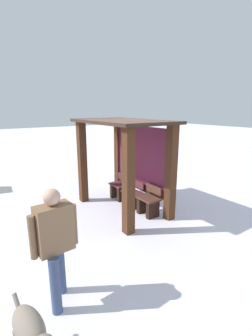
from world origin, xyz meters
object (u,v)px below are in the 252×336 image
at_px(bench_center_inside, 133,197).
at_px(person_walking, 55,238).
at_px(dog, 31,333).
at_px(bench_left_inside, 119,189).
at_px(bench_right_inside, 148,204).
at_px(bus_shelter, 128,150).

relative_size(bench_center_inside, person_walking, 0.42).
bearing_deg(dog, person_walking, 145.64).
distance_m(bench_left_inside, bench_right_inside, 1.37).
distance_m(bus_shelter, bench_right_inside, 1.48).
distance_m(bench_center_inside, dog, 4.55).
xyz_separation_m(bench_right_inside, dog, (2.30, -3.43, 0.21)).
xyz_separation_m(bench_left_inside, person_walking, (2.88, -2.89, 0.70)).
distance_m(bench_right_inside, dog, 4.13).
bearing_deg(bench_right_inside, person_walking, -62.47).
relative_size(bench_left_inside, bench_right_inside, 0.99).
bearing_deg(dog, bench_left_inside, 136.93).
bearing_deg(bench_left_inside, dog, -43.07).
bearing_deg(bus_shelter, bench_right_inside, 13.33).
relative_size(bus_shelter, person_walking, 1.61).
bearing_deg(dog, bench_right_inside, 123.79).
xyz_separation_m(bench_center_inside, bench_right_inside, (0.69, -0.00, 0.02)).
distance_m(bench_left_inside, bench_center_inside, 0.69).
xyz_separation_m(bus_shelter, person_walking, (2.20, -2.73, -0.60)).
relative_size(bench_left_inside, dog, 0.81).
relative_size(bench_center_inside, bench_right_inside, 0.94).
height_order(bench_right_inside, dog, bench_right_inside).
distance_m(bus_shelter, bench_left_inside, 1.48).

